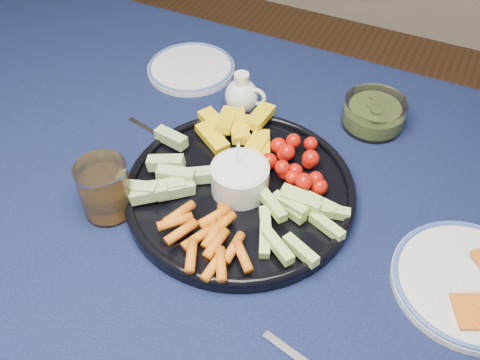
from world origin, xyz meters
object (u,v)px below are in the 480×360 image
at_px(dining_table, 181,223).
at_px(pickle_bowl, 374,114).
at_px(cheese_plate, 470,281).
at_px(juice_tumbler, 106,191).
at_px(creamer_pitcher, 242,96).
at_px(side_plate_extra, 191,68).
at_px(crudite_platter, 238,187).

relative_size(dining_table, pickle_bowl, 13.91).
bearing_deg(cheese_plate, pickle_bowl, 128.31).
height_order(dining_table, juice_tumbler, juice_tumbler).
relative_size(creamer_pitcher, cheese_plate, 0.40).
bearing_deg(creamer_pitcher, side_plate_extra, 154.04).
relative_size(creamer_pitcher, pickle_bowl, 0.77).
height_order(dining_table, crudite_platter, crudite_platter).
xyz_separation_m(creamer_pitcher, pickle_bowl, (0.25, 0.08, -0.01)).
bearing_deg(dining_table, crudite_platter, 20.16).
xyz_separation_m(dining_table, pickle_bowl, (0.25, 0.32, 0.11)).
distance_m(dining_table, cheese_plate, 0.50).
height_order(pickle_bowl, side_plate_extra, pickle_bowl).
bearing_deg(pickle_bowl, cheese_plate, -51.69).
bearing_deg(cheese_plate, creamer_pitcher, 155.48).
distance_m(crudite_platter, side_plate_extra, 0.39).
distance_m(cheese_plate, juice_tumbler, 0.58).
bearing_deg(juice_tumbler, cheese_plate, 10.96).
bearing_deg(pickle_bowl, dining_table, -127.87).
bearing_deg(dining_table, pickle_bowl, 52.13).
xyz_separation_m(dining_table, cheese_plate, (0.49, 0.03, 0.10)).
xyz_separation_m(dining_table, creamer_pitcher, (0.01, 0.25, 0.13)).
height_order(cheese_plate, juice_tumbler, juice_tumbler).
distance_m(creamer_pitcher, side_plate_extra, 0.18).
relative_size(pickle_bowl, cheese_plate, 0.52).
xyz_separation_m(dining_table, crudite_platter, (0.10, 0.04, 0.11)).
relative_size(dining_table, cheese_plate, 7.28).
bearing_deg(side_plate_extra, creamer_pitcher, -25.96).
distance_m(dining_table, juice_tumbler, 0.18).
xyz_separation_m(dining_table, side_plate_extra, (-0.16, 0.33, 0.10)).
distance_m(creamer_pitcher, cheese_plate, 0.53).
height_order(creamer_pitcher, pickle_bowl, creamer_pitcher).
height_order(crudite_platter, side_plate_extra, crudite_platter).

